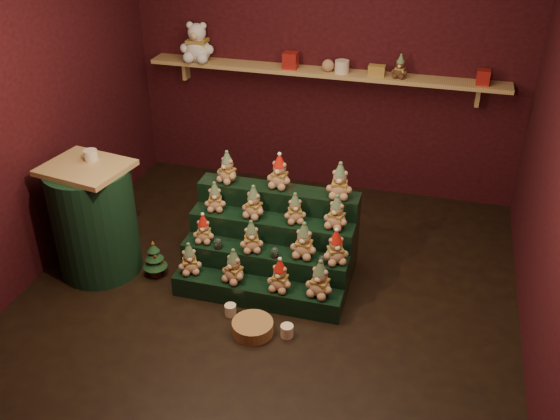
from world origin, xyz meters
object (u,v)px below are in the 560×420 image
(snow_globe_a, at_px, (218,243))
(wicker_basket, at_px, (253,327))
(brown_bear, at_px, (400,67))
(snow_globe_b, at_px, (275,252))
(white_bear, at_px, (197,37))
(mug_left, at_px, (230,310))
(side_table, at_px, (95,219))
(snow_globe_c, at_px, (322,260))
(riser_tier_front, at_px, (257,293))
(mug_right, at_px, (287,331))
(mini_christmas_tree, at_px, (154,259))

(snow_globe_a, distance_m, wicker_basket, 0.78)
(snow_globe_a, xyz_separation_m, brown_bear, (1.19, 1.88, 1.02))
(snow_globe_b, xyz_separation_m, white_bear, (-1.35, 1.88, 1.16))
(mug_left, bearing_deg, side_table, 166.75)
(snow_globe_b, xyz_separation_m, mug_left, (-0.26, -0.37, -0.36))
(wicker_basket, relative_size, brown_bear, 1.46)
(snow_globe_c, height_order, brown_bear, brown_bear)
(snow_globe_a, distance_m, brown_bear, 2.45)
(riser_tier_front, bearing_deg, side_table, 176.17)
(wicker_basket, distance_m, brown_bear, 2.87)
(riser_tier_front, distance_m, mug_right, 0.48)
(snow_globe_a, relative_size, mug_left, 1.02)
(riser_tier_front, xyz_separation_m, mug_right, (0.34, -0.34, -0.04))
(mini_christmas_tree, xyz_separation_m, mug_left, (0.80, -0.33, -0.13))
(snow_globe_c, relative_size, side_table, 0.08)
(snow_globe_b, bearing_deg, wicker_basket, -92.94)
(mini_christmas_tree, height_order, brown_bear, brown_bear)
(riser_tier_front, height_order, snow_globe_a, snow_globe_a)
(mug_left, relative_size, white_bear, 0.19)
(wicker_basket, distance_m, white_bear, 3.14)
(brown_bear, bearing_deg, mug_left, -104.30)
(white_bear, bearing_deg, snow_globe_b, -57.86)
(side_table, relative_size, mug_left, 10.86)
(brown_bear, bearing_deg, mini_christmas_tree, -123.68)
(riser_tier_front, xyz_separation_m, white_bear, (-1.24, 2.04, 1.48))
(snow_globe_b, xyz_separation_m, mug_right, (0.24, -0.50, -0.36))
(snow_globe_b, relative_size, snow_globe_c, 1.11)
(snow_globe_a, bearing_deg, snow_globe_c, 0.00)
(snow_globe_a, relative_size, snow_globe_c, 1.18)
(snow_globe_b, relative_size, mini_christmas_tree, 0.25)
(side_table, height_order, mini_christmas_tree, side_table)
(wicker_basket, bearing_deg, mug_right, 6.50)
(side_table, distance_m, brown_bear, 3.14)
(mug_right, bearing_deg, riser_tier_front, 135.79)
(snow_globe_c, distance_m, brown_bear, 2.17)
(snow_globe_a, xyz_separation_m, white_bear, (-0.86, 1.88, 1.16))
(wicker_basket, relative_size, white_bear, 0.64)
(mug_right, bearing_deg, snow_globe_b, 115.56)
(riser_tier_front, bearing_deg, mug_right, -44.21)
(mug_left, distance_m, mug_right, 0.51)
(white_bear, bearing_deg, snow_globe_a, -68.82)
(snow_globe_b, relative_size, white_bear, 0.18)
(mug_left, relative_size, brown_bear, 0.42)
(riser_tier_front, xyz_separation_m, wicker_basket, (0.08, -0.37, -0.04))
(snow_globe_c, xyz_separation_m, mug_left, (-0.65, -0.37, -0.35))
(mug_right, distance_m, brown_bear, 2.79)
(wicker_basket, xyz_separation_m, brown_bear, (0.74, 2.40, 1.38))
(snow_globe_b, xyz_separation_m, brown_bear, (0.71, 1.88, 1.02))
(riser_tier_front, relative_size, snow_globe_c, 17.55)
(mini_christmas_tree, xyz_separation_m, brown_bear, (1.77, 1.92, 1.26))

